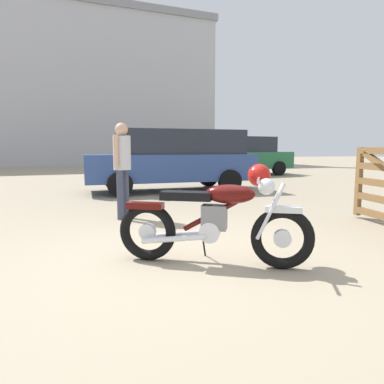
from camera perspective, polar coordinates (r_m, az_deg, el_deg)
The scene contains 6 objects.
ground_plane at distance 3.89m, azimuth -0.05°, elevation -11.25°, with size 80.00×80.00×0.00m, color gray.
vintage_motorcycle at distance 3.70m, azimuth 4.24°, elevation -4.36°, with size 1.89×1.08×1.07m.
bystander at distance 6.15m, azimuth -11.34°, elevation 5.06°, with size 0.31×0.38×1.66m.
white_estate_far at distance 16.03m, azimuth 7.58°, elevation 6.09°, with size 4.90×2.45×1.74m.
red_hatchback_near at distance 10.07m, azimuth -3.07°, elevation 5.52°, with size 4.71×2.00×1.74m.
industrial_building at distance 32.17m, azimuth -19.70°, elevation 14.69°, with size 22.37×15.87×24.72m.
Camera 1 is at (-1.06, -3.54, 1.23)m, focal length 32.63 mm.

